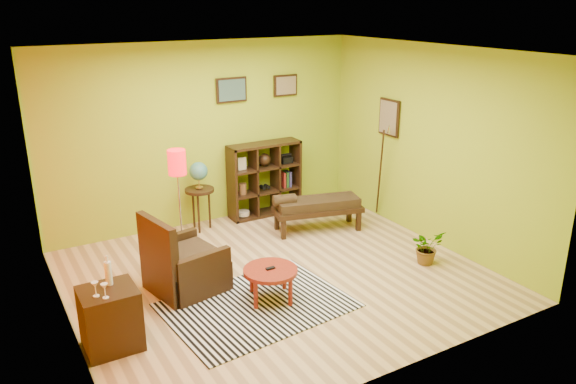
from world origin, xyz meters
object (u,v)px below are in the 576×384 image
floor_lamp (178,173)px  cube_shelf (265,179)px  armchair (182,267)px  globe_table (199,179)px  bench (315,206)px  potted_plant (427,250)px  coffee_table (270,273)px  side_cabinet (110,318)px

floor_lamp → cube_shelf: bearing=30.8°
armchair → globe_table: 1.96m
armchair → bench: (2.40, 0.76, 0.10)m
floor_lamp → potted_plant: (2.83, -1.61, -1.09)m
potted_plant → cube_shelf: bearing=110.3°
floor_lamp → coffee_table: bearing=-68.0°
globe_table → cube_shelf: (1.17, 0.09, -0.21)m
armchair → bench: size_ratio=0.70×
armchair → cube_shelf: bearing=40.2°
potted_plant → coffee_table: bearing=174.8°
side_cabinet → floor_lamp: bearing=48.2°
armchair → side_cabinet: size_ratio=1.03×
side_cabinet → globe_table: 3.15m
coffee_table → cube_shelf: (1.27, 2.49, 0.26)m
coffee_table → potted_plant: (2.26, -0.21, -0.15)m
armchair → floor_lamp: 1.20m
globe_table → coffee_table: bearing=-92.2°
potted_plant → side_cabinet: bearing=177.6°
side_cabinet → coffee_table: bearing=1.1°
globe_table → potted_plant: bearing=-50.3°
side_cabinet → cube_shelf: 4.02m
globe_table → cube_shelf: size_ratio=0.89×
armchair → bench: 2.52m
potted_plant → bench: bearing=111.5°
armchair → cube_shelf: size_ratio=0.83×
armchair → bench: bearing=17.5°
cube_shelf → bench: (0.32, -0.99, -0.20)m
floor_lamp → potted_plant: 3.43m
side_cabinet → cube_shelf: (3.11, 2.53, 0.27)m
globe_table → cube_shelf: cube_shelf is taller
coffee_table → armchair: armchair is taller
cube_shelf → bench: bearing=-71.9°
floor_lamp → potted_plant: floor_lamp is taller
globe_table → armchair: bearing=-118.5°
side_cabinet → bench: size_ratio=0.68×
floor_lamp → globe_table: floor_lamp is taller
coffee_table → floor_lamp: (-0.57, 1.40, 0.94)m
armchair → globe_table: (0.90, 1.66, 0.51)m
armchair → coffee_table: bearing=-42.4°
bench → side_cabinet: bearing=-156.0°
cube_shelf → bench: cube_shelf is taller
bench → potted_plant: 1.84m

